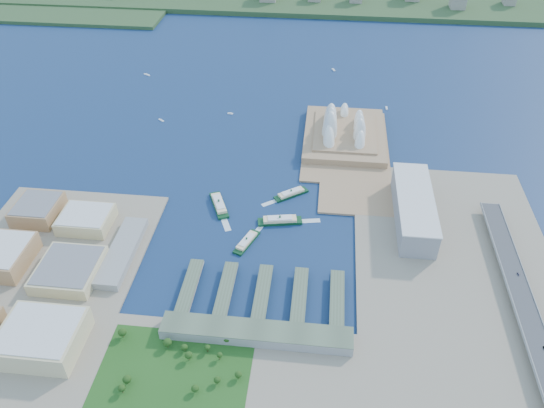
# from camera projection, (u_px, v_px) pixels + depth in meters

# --- Properties ---
(ground) EXTENTS (3000.00, 3000.00, 0.00)m
(ground) POSITION_uv_depth(u_px,v_px,m) (259.00, 250.00, 662.71)
(ground) COLOR #0E2042
(ground) RESTS_ON ground
(west_land) EXTENTS (220.00, 390.00, 3.00)m
(west_land) POSITION_uv_depth(u_px,v_px,m) (29.00, 295.00, 601.34)
(west_land) COLOR gray
(west_land) RESTS_ON ground
(south_land) EXTENTS (720.00, 180.00, 3.00)m
(south_land) POSITION_uv_depth(u_px,v_px,m) (230.00, 401.00, 497.73)
(south_land) COLOR gray
(south_land) RESTS_ON ground
(east_land) EXTENTS (240.00, 500.00, 3.00)m
(east_land) POSITION_uv_depth(u_px,v_px,m) (462.00, 295.00, 602.00)
(east_land) COLOR gray
(east_land) RESTS_ON ground
(peninsula) EXTENTS (135.00, 220.00, 3.00)m
(peninsula) POSITION_uv_depth(u_px,v_px,m) (346.00, 145.00, 855.60)
(peninsula) COLOR #9E7A56
(peninsula) RESTS_ON ground
(far_shore) EXTENTS (2200.00, 260.00, 12.00)m
(far_shore) POSITION_uv_depth(u_px,v_px,m) (306.00, 0.00, 1424.54)
(far_shore) COLOR #2D4926
(far_shore) RESTS_ON ground
(opera_house) EXTENTS (134.00, 180.00, 58.00)m
(opera_house) POSITION_uv_depth(u_px,v_px,m) (346.00, 122.00, 852.58)
(opera_house) COLOR white
(opera_house) RESTS_ON peninsula
(toaster_building) EXTENTS (45.00, 155.00, 35.00)m
(toaster_building) POSITION_uv_depth(u_px,v_px,m) (414.00, 208.00, 695.69)
(toaster_building) COLOR gray
(toaster_building) RESTS_ON east_land
(expressway) EXTENTS (26.00, 340.00, 11.85)m
(expressway) POSITION_uv_depth(u_px,v_px,m) (521.00, 302.00, 584.42)
(expressway) COLOR gray
(expressway) RESTS_ON east_land
(west_buildings) EXTENTS (200.00, 280.00, 27.00)m
(west_buildings) POSITION_uv_depth(u_px,v_px,m) (39.00, 264.00, 619.40)
(west_buildings) COLOR #9F774F
(west_buildings) RESTS_ON west_land
(ferry_wharves) EXTENTS (184.00, 90.00, 9.30)m
(ferry_wharves) POSITION_uv_depth(u_px,v_px,m) (263.00, 293.00, 600.03)
(ferry_wharves) COLOR #4A5943
(ferry_wharves) RESTS_ON ground
(terminal_building) EXTENTS (200.00, 28.00, 12.00)m
(terminal_building) POSITION_uv_depth(u_px,v_px,m) (256.00, 333.00, 550.39)
(terminal_building) COLOR gray
(terminal_building) RESTS_ON south_land
(park) EXTENTS (150.00, 110.00, 16.00)m
(park) POSITION_uv_depth(u_px,v_px,m) (172.00, 371.00, 512.66)
(park) COLOR #194714
(park) RESTS_ON south_land
(ferry_a) EXTENTS (37.34, 59.98, 11.14)m
(ferry_a) POSITION_uv_depth(u_px,v_px,m) (219.00, 203.00, 728.65)
(ferry_a) COLOR #0E391B
(ferry_a) RESTS_ON ground
(ferry_b) EXTENTS (48.76, 40.82, 9.65)m
(ferry_b) POSITION_uv_depth(u_px,v_px,m) (291.00, 192.00, 748.93)
(ferry_b) COLOR #0E391B
(ferry_b) RESTS_ON ground
(ferry_c) EXTENTS (29.91, 50.15, 9.27)m
(ferry_c) POSITION_uv_depth(u_px,v_px,m) (247.00, 240.00, 669.80)
(ferry_c) COLOR #0E391B
(ferry_c) RESTS_ON ground
(ferry_d) EXTENTS (60.32, 25.53, 11.08)m
(ferry_d) POSITION_uv_depth(u_px,v_px,m) (280.00, 219.00, 701.60)
(ferry_d) COLOR #0E391B
(ferry_d) RESTS_ON ground
(boat_a) EXTENTS (11.48, 9.30, 2.30)m
(boat_a) POSITION_uv_depth(u_px,v_px,m) (161.00, 120.00, 919.65)
(boat_a) COLOR white
(boat_a) RESTS_ON ground
(boat_b) EXTENTS (9.67, 3.86, 2.57)m
(boat_b) POSITION_uv_depth(u_px,v_px,m) (230.00, 113.00, 938.28)
(boat_b) COLOR white
(boat_b) RESTS_ON ground
(boat_c) EXTENTS (3.73, 11.45, 2.55)m
(boat_c) POSITION_uv_depth(u_px,v_px,m) (387.00, 108.00, 954.25)
(boat_c) COLOR white
(boat_c) RESTS_ON ground
(boat_d) EXTENTS (14.70, 9.65, 2.51)m
(boat_d) POSITION_uv_depth(u_px,v_px,m) (147.00, 75.00, 1065.52)
(boat_d) COLOR white
(boat_d) RESTS_ON ground
(boat_e) EXTENTS (8.56, 11.67, 2.78)m
(boat_e) POSITION_uv_depth(u_px,v_px,m) (333.00, 70.00, 1083.46)
(boat_e) COLOR white
(boat_e) RESTS_ON ground
(car_b) EXTENTS (1.43, 4.11, 1.36)m
(car_b) POSITION_uv_depth(u_px,v_px,m) (544.00, 348.00, 528.11)
(car_b) COLOR slate
(car_b) RESTS_ON expressway
(car_c) EXTENTS (1.98, 4.88, 1.42)m
(car_c) POSITION_uv_depth(u_px,v_px,m) (518.00, 274.00, 608.13)
(car_c) COLOR slate
(car_c) RESTS_ON expressway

